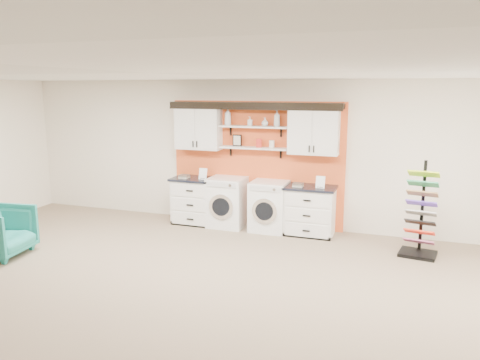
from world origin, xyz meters
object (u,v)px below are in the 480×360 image
at_px(base_cabinet_left, 197,200).
at_px(sample_rack, 420,225).
at_px(dryer, 269,206).
at_px(base_cabinet_right, 310,210).
at_px(washer, 227,202).

relative_size(base_cabinet_left, sample_rack, 0.61).
bearing_deg(base_cabinet_left, sample_rack, -7.21).
bearing_deg(sample_rack, dryer, 178.16).
height_order(base_cabinet_right, washer, washer).
bearing_deg(dryer, washer, 180.00).
relative_size(base_cabinet_left, dryer, 1.00).
distance_m(base_cabinet_right, dryer, 0.77).
distance_m(base_cabinet_left, base_cabinet_right, 2.26).
bearing_deg(washer, dryer, -0.00).
xyz_separation_m(base_cabinet_left, dryer, (1.49, -0.00, 0.01)).
bearing_deg(dryer, sample_rack, -11.15).
bearing_deg(base_cabinet_left, washer, -0.30).
distance_m(washer, dryer, 0.84).
height_order(dryer, sample_rack, sample_rack).
bearing_deg(washer, base_cabinet_right, 0.12).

